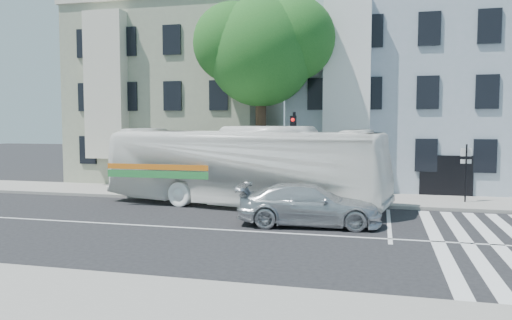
% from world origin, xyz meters
% --- Properties ---
extents(ground, '(120.00, 120.00, 0.00)m').
position_xyz_m(ground, '(0.00, 0.00, 0.00)').
color(ground, black).
rests_on(ground, ground).
extents(sidewalk_far, '(80.00, 4.00, 0.15)m').
position_xyz_m(sidewalk_far, '(0.00, 8.00, 0.07)').
color(sidewalk_far, gray).
rests_on(sidewalk_far, ground).
extents(sidewalk_near, '(80.00, 4.00, 0.15)m').
position_xyz_m(sidewalk_near, '(0.00, -8.00, 0.07)').
color(sidewalk_near, gray).
rests_on(sidewalk_near, ground).
extents(building_left, '(12.00, 10.00, 11.00)m').
position_xyz_m(building_left, '(-7.00, 15.00, 5.50)').
color(building_left, gray).
rests_on(building_left, ground).
extents(building_right, '(12.00, 10.00, 11.00)m').
position_xyz_m(building_right, '(7.00, 15.00, 5.50)').
color(building_right, '#95A6B2').
rests_on(building_right, ground).
extents(street_tree, '(7.30, 5.90, 11.10)m').
position_xyz_m(street_tree, '(0.06, 8.74, 7.83)').
color(street_tree, '#2D2116').
rests_on(street_tree, ground).
extents(bus, '(5.31, 13.66, 3.71)m').
position_xyz_m(bus, '(-0.05, 5.20, 1.86)').
color(bus, white).
rests_on(bus, ground).
extents(sedan, '(2.69, 5.58, 1.57)m').
position_xyz_m(sedan, '(3.54, 1.59, 0.78)').
color(sedan, silver).
rests_on(sedan, ground).
extents(hedge, '(8.50, 0.84, 0.70)m').
position_xyz_m(hedge, '(-2.74, 6.80, 0.50)').
color(hedge, '#266821').
rests_on(hedge, sidewalk_far).
extents(traffic_signal, '(0.46, 0.54, 4.37)m').
position_xyz_m(traffic_signal, '(2.20, 5.94, 2.82)').
color(traffic_signal, black).
rests_on(traffic_signal, ground).
extents(far_sign_pole, '(0.49, 0.19, 2.72)m').
position_xyz_m(far_sign_pole, '(10.02, 7.95, 1.86)').
color(far_sign_pole, black).
rests_on(far_sign_pole, sidewalk_far).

